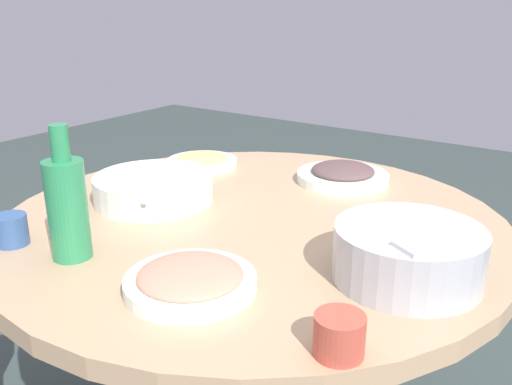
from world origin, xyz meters
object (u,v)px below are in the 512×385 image
(tea_cup_far, at_px, (339,335))
(round_dining_table, at_px, (252,266))
(rice_bowl, at_px, (408,253))
(tea_cup_near, at_px, (11,230))
(dish_shrimp, at_px, (190,280))
(green_bottle, at_px, (67,206))
(soup_bowl, at_px, (154,189))
(dish_eggplant, at_px, (343,174))
(dish_noodles, at_px, (202,161))

(tea_cup_far, bearing_deg, round_dining_table, 138.49)
(rice_bowl, bearing_deg, tea_cup_near, -156.14)
(tea_cup_near, height_order, tea_cup_far, tea_cup_near)
(dish_shrimp, height_order, green_bottle, green_bottle)
(rice_bowl, xyz_separation_m, dish_shrimp, (-0.29, -0.25, -0.03))
(soup_bowl, height_order, dish_shrimp, soup_bowl)
(dish_shrimp, bearing_deg, rice_bowl, 40.83)
(soup_bowl, xyz_separation_m, dish_eggplant, (0.31, 0.40, -0.01))
(dish_shrimp, distance_m, dish_noodles, 0.75)
(dish_shrimp, bearing_deg, tea_cup_far, -3.79)
(green_bottle, relative_size, tea_cup_near, 3.96)
(rice_bowl, bearing_deg, soup_bowl, 176.96)
(rice_bowl, relative_size, dish_eggplant, 1.07)
(round_dining_table, xyz_separation_m, dish_eggplant, (0.05, 0.35, 0.14))
(tea_cup_near, bearing_deg, rice_bowl, 23.86)
(rice_bowl, distance_m, dish_shrimp, 0.38)
(soup_bowl, distance_m, dish_shrimp, 0.46)
(rice_bowl, bearing_deg, green_bottle, -153.42)
(dish_eggplant, xyz_separation_m, green_bottle, (-0.22, -0.72, 0.08))
(rice_bowl, bearing_deg, dish_shrimp, -139.17)
(tea_cup_far, bearing_deg, tea_cup_near, -176.37)
(soup_bowl, distance_m, dish_noodles, 0.32)
(rice_bowl, relative_size, dish_shrimp, 1.16)
(dish_shrimp, bearing_deg, dish_eggplant, 94.68)
(dish_shrimp, relative_size, tea_cup_near, 3.47)
(rice_bowl, xyz_separation_m, dish_noodles, (-0.75, 0.33, -0.04))
(dish_noodles, relative_size, green_bottle, 0.80)
(dish_shrimp, distance_m, green_bottle, 0.29)
(dish_shrimp, height_order, dish_noodles, dish_shrimp)
(soup_bowl, height_order, green_bottle, green_bottle)
(round_dining_table, bearing_deg, soup_bowl, -169.42)
(soup_bowl, bearing_deg, rice_bowl, -3.04)
(dish_shrimp, height_order, dish_eggplant, dish_eggplant)
(dish_shrimp, distance_m, tea_cup_near, 0.43)
(rice_bowl, bearing_deg, dish_eggplant, 128.29)
(rice_bowl, height_order, dish_shrimp, rice_bowl)
(tea_cup_near, bearing_deg, soup_bowl, 81.16)
(round_dining_table, xyz_separation_m, tea_cup_near, (-0.31, -0.40, 0.15))
(soup_bowl, xyz_separation_m, tea_cup_far, (0.66, -0.30, -0.00))
(tea_cup_near, bearing_deg, round_dining_table, 51.61)
(round_dining_table, relative_size, dish_noodles, 5.50)
(soup_bowl, height_order, dish_noodles, soup_bowl)
(dish_shrimp, bearing_deg, green_bottle, -173.36)
(round_dining_table, xyz_separation_m, rice_bowl, (0.39, -0.08, 0.17))
(dish_noodles, height_order, tea_cup_far, tea_cup_far)
(rice_bowl, distance_m, dish_noodles, 0.83)
(rice_bowl, height_order, green_bottle, green_bottle)
(dish_noodles, distance_m, green_bottle, 0.65)
(green_bottle, bearing_deg, rice_bowl, 26.58)
(round_dining_table, distance_m, rice_bowl, 0.44)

